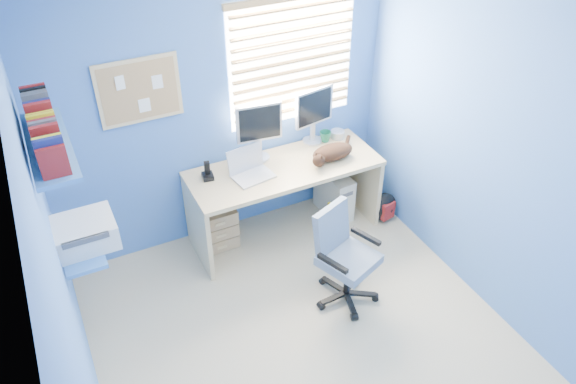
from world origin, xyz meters
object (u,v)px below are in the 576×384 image
desk (285,200)px  tower_pc (334,193)px  laptop (253,166)px  cat (333,152)px  office_chair (344,267)px

desk → tower_pc: size_ratio=3.77×
tower_pc → laptop: bearing=-178.6°
cat → tower_pc: cat is taller
laptop → office_chair: 1.12m
laptop → tower_pc: size_ratio=0.73×
laptop → office_chair: bearing=-76.8°
cat → tower_pc: bearing=23.2°
desk → laptop: (-0.31, -0.02, 0.48)m
laptop → cat: size_ratio=0.85×
laptop → cat: laptop is taller
cat → office_chair: size_ratio=0.46×
desk → cat: size_ratio=4.38×
desk → tower_pc: bearing=6.1°
laptop → cat: (0.75, -0.05, -0.04)m
desk → laptop: bearing=-175.7°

